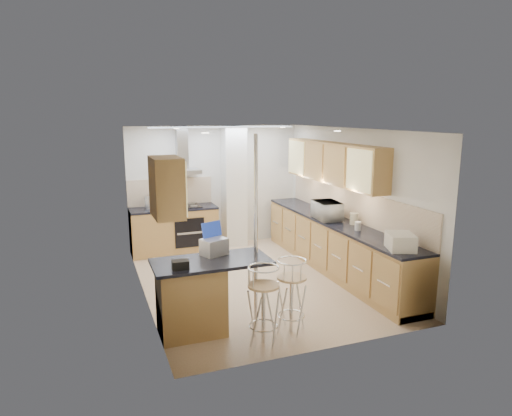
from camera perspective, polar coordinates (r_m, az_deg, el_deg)
name	(u,v)px	position (r m, az deg, el deg)	size (l,w,h in m)	color
ground	(255,281)	(7.71, -0.12, -9.10)	(4.80, 4.80, 0.00)	tan
room_shell	(265,185)	(7.77, 1.16, 2.84)	(3.64, 4.84, 2.51)	white
right_counter	(335,245)	(8.18, 9.81, -4.64)	(0.63, 4.40, 0.92)	tan
back_counter	(174,230)	(9.28, -10.20, -2.69)	(1.70, 0.63, 0.92)	tan
peninsula	(212,295)	(5.94, -5.52, -10.79)	(1.47, 0.72, 0.94)	tan
microwave	(327,211)	(8.06, 8.91, -0.32)	(0.58, 0.39, 0.32)	white
laptop	(214,247)	(5.96, -5.26, -4.84)	(0.31, 0.24, 0.22)	#9EA0A5
bag	(180,265)	(5.49, -9.43, -7.01)	(0.19, 0.14, 0.11)	black
bar_stool_near	(263,305)	(5.59, 0.94, -12.02)	(0.40, 0.40, 0.98)	tan
bar_stool_end	(291,296)	(5.88, 4.45, -10.88)	(0.39, 0.39, 0.97)	tan
jar_a	(317,205)	(8.82, 7.65, 0.33)	(0.12, 0.12, 0.19)	silver
jar_b	(317,207)	(8.77, 7.58, 0.12)	(0.11, 0.11, 0.14)	silver
jar_c	(354,219)	(7.81, 12.14, -1.32)	(0.14, 0.14, 0.19)	#B3AD8F
jar_d	(358,226)	(7.43, 12.62, -2.22)	(0.10, 0.10, 0.14)	white
bread_bin	(400,242)	(6.53, 17.61, -4.02)	(0.33, 0.42, 0.22)	silver
kettle	(149,202)	(9.13, -13.27, 0.69)	(0.16, 0.16, 0.25)	#A9ABAE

